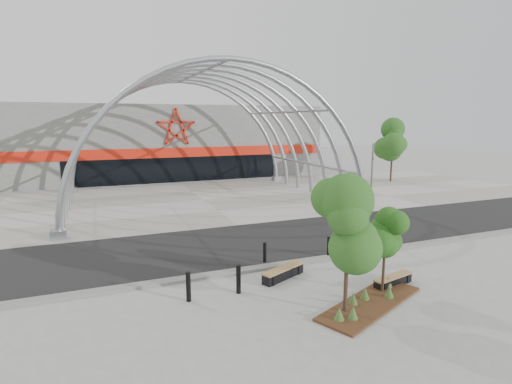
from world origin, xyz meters
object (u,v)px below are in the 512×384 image
(street_tree_0, at_px, (348,224))
(bench_1, at_px, (393,281))
(street_tree_1, at_px, (385,237))
(signal_pole, at_px, (372,174))
(bollard_2, at_px, (265,252))
(bench_0, at_px, (283,273))

(street_tree_0, xyz_separation_m, bench_1, (3.06, 1.21, -2.90))
(street_tree_1, xyz_separation_m, bench_1, (0.86, 0.42, -1.98))
(signal_pole, relative_size, street_tree_1, 1.56)
(signal_pole, distance_m, bollard_2, 14.43)
(street_tree_1, bearing_deg, bench_0, 136.14)
(bench_1, height_order, bollard_2, bollard_2)
(bench_0, bearing_deg, bollard_2, 89.13)
(signal_pole, height_order, street_tree_0, signal_pole)
(bench_1, bearing_deg, bollard_2, 130.43)
(bollard_2, bearing_deg, signal_pole, 33.45)
(street_tree_0, height_order, bench_0, street_tree_0)
(bench_0, bearing_deg, street_tree_0, -80.10)
(signal_pole, height_order, bollard_2, signal_pole)
(bench_0, xyz_separation_m, bench_1, (3.66, -2.27, -0.03))
(street_tree_0, xyz_separation_m, bench_0, (-0.61, 3.48, -2.87))
(signal_pole, height_order, bench_1, signal_pole)
(street_tree_0, bearing_deg, bench_1, 21.67)
(bench_0, distance_m, bollard_2, 2.01)
(street_tree_1, bearing_deg, bollard_2, 120.57)
(street_tree_0, distance_m, street_tree_1, 2.50)
(street_tree_0, bearing_deg, bollard_2, 96.02)
(street_tree_0, bearing_deg, street_tree_1, 19.82)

